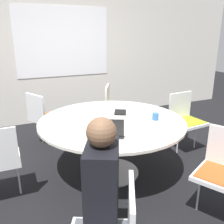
# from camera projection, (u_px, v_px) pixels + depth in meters

# --- Properties ---
(ground_plane) EXTENTS (16.00, 16.00, 0.00)m
(ground_plane) POSITION_uv_depth(u_px,v_px,m) (112.00, 172.00, 3.23)
(ground_plane) COLOR black
(wall_back) EXTENTS (8.00, 0.07, 2.70)m
(wall_back) POSITION_uv_depth(u_px,v_px,m) (64.00, 53.00, 4.87)
(wall_back) COLOR silver
(wall_back) RESTS_ON ground_plane
(conference_table) EXTENTS (1.76, 1.76, 0.72)m
(conference_table) POSITION_uv_depth(u_px,v_px,m) (112.00, 128.00, 3.04)
(conference_table) COLOR #B7B7BC
(conference_table) RESTS_ON ground_plane
(chair_1) EXTENTS (0.57, 0.58, 0.87)m
(chair_1) POSITION_uv_depth(u_px,v_px,m) (224.00, 167.00, 2.34)
(chair_1) COLOR silver
(chair_1) RESTS_ON ground_plane
(chair_2) EXTENTS (0.48, 0.46, 0.87)m
(chair_2) POSITION_uv_depth(u_px,v_px,m) (185.00, 117.00, 3.73)
(chair_2) COLOR silver
(chair_2) RESTS_ON ground_plane
(chair_3) EXTENTS (0.58, 0.59, 0.87)m
(chair_3) POSITION_uv_depth(u_px,v_px,m) (115.00, 105.00, 4.31)
(chair_3) COLOR silver
(chair_3) RESTS_ON ground_plane
(chair_4) EXTENTS (0.57, 0.58, 0.87)m
(chair_4) POSITION_uv_depth(u_px,v_px,m) (44.00, 115.00, 3.81)
(chair_4) COLOR silver
(chair_4) RESTS_ON ground_plane
(person_0) EXTENTS (0.36, 0.42, 1.22)m
(person_0) POSITION_uv_depth(u_px,v_px,m) (100.00, 186.00, 1.72)
(person_0) COLOR black
(person_0) RESTS_ON ground_plane
(laptop) EXTENTS (0.36, 0.33, 0.21)m
(laptop) POSITION_uv_depth(u_px,v_px,m) (109.00, 132.00, 2.51)
(laptop) COLOR #232326
(laptop) RESTS_ON conference_table
(spiral_notebook) EXTENTS (0.23, 0.26, 0.02)m
(spiral_notebook) POSITION_uv_depth(u_px,v_px,m) (120.00, 112.00, 3.27)
(spiral_notebook) COLOR black
(spiral_notebook) RESTS_ON conference_table
(coffee_cup) EXTENTS (0.08, 0.08, 0.09)m
(coffee_cup) POSITION_uv_depth(u_px,v_px,m) (155.00, 117.00, 3.00)
(coffee_cup) COLOR #33669E
(coffee_cup) RESTS_ON conference_table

